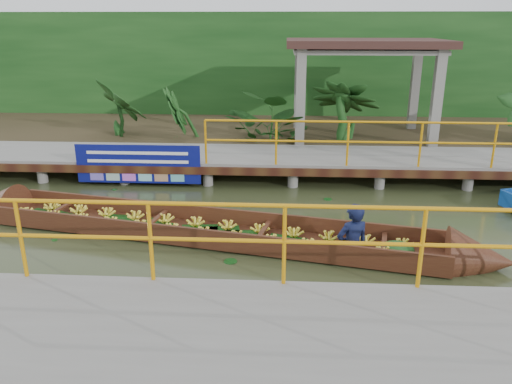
{
  "coord_description": "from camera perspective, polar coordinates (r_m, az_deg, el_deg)",
  "views": [
    {
      "loc": [
        0.77,
        -8.43,
        3.65
      ],
      "look_at": [
        0.26,
        0.5,
        0.6
      ],
      "focal_mm": 35.0,
      "sensor_mm": 36.0,
      "label": 1
    }
  ],
  "objects": [
    {
      "name": "ground",
      "position": [
        9.22,
        -1.81,
        -4.51
      ],
      "size": [
        80.0,
        80.0,
        0.0
      ],
      "primitive_type": "plane",
      "color": "#293018",
      "rests_on": "ground"
    },
    {
      "name": "land_strip",
      "position": [
        16.31,
        0.49,
        6.7
      ],
      "size": [
        30.0,
        8.0,
        0.45
      ],
      "primitive_type": "cube",
      "color": "#322B19",
      "rests_on": "ground"
    },
    {
      "name": "far_dock",
      "position": [
        12.3,
        -0.35,
        3.88
      ],
      "size": [
        16.0,
        2.06,
        1.66
      ],
      "color": "slate",
      "rests_on": "ground"
    },
    {
      "name": "near_dock",
      "position": [
        5.4,
        5.28,
        -19.57
      ],
      "size": [
        18.0,
        2.4,
        1.73
      ],
      "color": "slate",
      "rests_on": "ground"
    },
    {
      "name": "pavilion",
      "position": [
        14.92,
        12.29,
        15.21
      ],
      "size": [
        4.4,
        3.0,
        3.0
      ],
      "color": "slate",
      "rests_on": "ground"
    },
    {
      "name": "foliage_backdrop",
      "position": [
        18.52,
        0.89,
        13.71
      ],
      "size": [
        30.0,
        0.8,
        4.0
      ],
      "primitive_type": "cube",
      "color": "#133B13",
      "rests_on": "ground"
    },
    {
      "name": "vendor_boat",
      "position": [
        8.84,
        -3.88,
        -4.14
      ],
      "size": [
        10.08,
        3.06,
        2.02
      ],
      "rotation": [
        0.0,
        0.0,
        -0.21
      ],
      "color": "#3C1910",
      "rests_on": "ground"
    },
    {
      "name": "blue_banner",
      "position": [
        11.82,
        -13.32,
        3.15
      ],
      "size": [
        2.9,
        0.04,
        0.91
      ],
      "color": "navy",
      "rests_on": "ground"
    },
    {
      "name": "tropical_plants",
      "position": [
        14.02,
        9.38,
        8.68
      ],
      "size": [
        14.26,
        1.26,
        1.58
      ],
      "color": "#133B13",
      "rests_on": "ground"
    }
  ]
}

